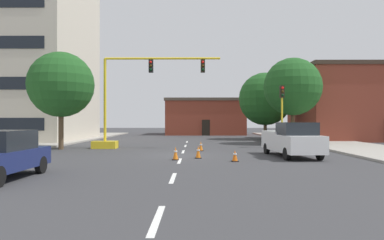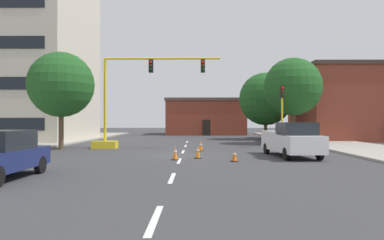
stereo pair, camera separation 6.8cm
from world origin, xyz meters
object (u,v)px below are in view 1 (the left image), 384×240
at_px(traffic_cone_roadside_b, 198,152).
at_px(traffic_cone_roadside_c, 176,153).
at_px(pickup_truck_white, 292,140).
at_px(tree_left_near, 61,85).
at_px(traffic_light_pole_right, 282,102).
at_px(traffic_cone_roadside_d, 201,146).
at_px(traffic_signal_gantry, 122,118).
at_px(tree_right_mid, 293,87).
at_px(tree_right_far, 265,99).
at_px(traffic_cone_roadside_a, 235,156).

bearing_deg(traffic_cone_roadside_b, traffic_cone_roadside_c, -144.74).
bearing_deg(pickup_truck_white, tree_left_near, 161.18).
height_order(tree_left_near, traffic_cone_roadside_b, tree_left_near).
bearing_deg(traffic_light_pole_right, traffic_cone_roadside_d, -153.63).
bearing_deg(pickup_truck_white, traffic_signal_gantry, 150.81).
bearing_deg(tree_right_mid, traffic_cone_roadside_c, -126.82).
xyz_separation_m(traffic_signal_gantry, tree_right_mid, (14.19, 5.06, 2.81)).
bearing_deg(traffic_signal_gantry, traffic_cone_roadside_c, -60.35).
height_order(traffic_cone_roadside_c, traffic_cone_roadside_d, traffic_cone_roadside_c).
height_order(tree_right_far, traffic_cone_roadside_b, tree_right_far).
height_order(tree_right_mid, traffic_cone_roadside_b, tree_right_mid).
bearing_deg(tree_left_near, traffic_cone_roadside_a, -32.98).
bearing_deg(tree_right_far, traffic_cone_roadside_c, -112.97).
xyz_separation_m(traffic_light_pole_right, traffic_cone_roadside_d, (-6.33, -3.14, -3.20)).
distance_m(traffic_signal_gantry, traffic_cone_roadside_d, 6.62).
height_order(traffic_light_pole_right, traffic_cone_roadside_c, traffic_light_pole_right).
relative_size(traffic_signal_gantry, traffic_cone_roadside_c, 13.36).
xyz_separation_m(traffic_light_pole_right, tree_right_far, (1.01, 11.89, 0.94)).
bearing_deg(tree_left_near, traffic_cone_roadside_c, -38.49).
height_order(tree_left_near, tree_right_mid, tree_right_mid).
height_order(traffic_light_pole_right, traffic_cone_roadside_d, traffic_light_pole_right).
distance_m(pickup_truck_white, traffic_cone_roadside_a, 4.33).
relative_size(traffic_signal_gantry, tree_left_near, 1.35).
distance_m(traffic_signal_gantry, traffic_cone_roadside_a, 11.63).
bearing_deg(traffic_cone_roadside_a, traffic_cone_roadside_b, 139.73).
bearing_deg(tree_left_near, tree_right_mid, 18.21).
bearing_deg(traffic_light_pole_right, tree_left_near, -173.46).
bearing_deg(tree_right_far, traffic_cone_roadside_a, -104.91).
bearing_deg(traffic_light_pole_right, traffic_signal_gantry, -175.79).
bearing_deg(traffic_cone_roadside_d, tree_right_far, 63.98).
relative_size(tree_left_near, tree_right_mid, 0.92).
bearing_deg(traffic_cone_roadside_b, traffic_light_pole_right, 50.47).
distance_m(traffic_signal_gantry, traffic_light_pole_right, 12.35).
relative_size(tree_left_near, traffic_cone_roadside_c, 9.88).
xyz_separation_m(pickup_truck_white, traffic_cone_roadside_c, (-6.59, -1.70, -0.62)).
height_order(tree_right_far, traffic_cone_roadside_a, tree_right_far).
bearing_deg(pickup_truck_white, traffic_light_pole_right, 80.66).
bearing_deg(traffic_cone_roadside_c, traffic_cone_roadside_d, 75.81).
distance_m(tree_left_near, pickup_truck_white, 16.56).
bearing_deg(traffic_cone_roadside_b, tree_right_mid, 54.94).
bearing_deg(traffic_cone_roadside_a, tree_right_far, 75.09).
xyz_separation_m(traffic_signal_gantry, tree_left_near, (-4.19, -0.98, 2.41)).
bearing_deg(traffic_cone_roadside_d, tree_left_near, 172.93).
xyz_separation_m(tree_left_near, traffic_cone_roadside_c, (8.69, -6.91, -4.34)).
relative_size(traffic_light_pole_right, traffic_cone_roadside_b, 6.81).
height_order(tree_right_mid, traffic_cone_roadside_c, tree_right_mid).
relative_size(traffic_light_pole_right, pickup_truck_white, 0.86).
relative_size(traffic_cone_roadside_a, traffic_cone_roadside_d, 0.89).
xyz_separation_m(pickup_truck_white, traffic_cone_roadside_d, (-5.16, 3.95, -0.64)).
xyz_separation_m(traffic_light_pole_right, traffic_cone_roadside_a, (-4.69, -9.51, -3.23)).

